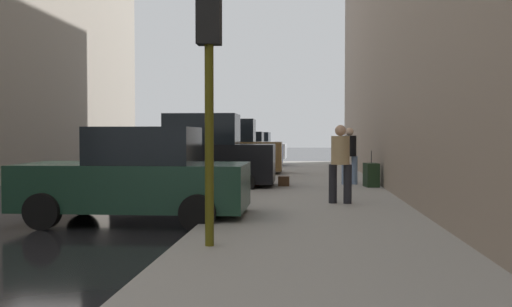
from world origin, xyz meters
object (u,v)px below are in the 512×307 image
(rolling_suitcase, at_px, (371,175))
(duffel_bag, at_px, (284,181))
(parked_dark_green_sedan, at_px, (137,177))
(parked_silver_sedan, at_px, (251,148))
(traffic_light, at_px, (209,52))
(pedestrian_in_jeans, at_px, (350,153))
(parked_bronze_suv, at_px, (224,150))
(pedestrian_in_tan_coat, at_px, (340,160))
(fire_hydrant, at_px, (263,171))
(parked_black_suv, at_px, (197,156))
(parked_blue_sedan, at_px, (240,151))

(rolling_suitcase, xyz_separation_m, duffel_bag, (-2.52, 0.13, -0.20))
(parked_dark_green_sedan, distance_m, parked_silver_sedan, 22.57)
(traffic_light, height_order, pedestrian_in_jeans, traffic_light)
(parked_bronze_suv, height_order, parked_silver_sedan, parked_bronze_suv)
(pedestrian_in_tan_coat, relative_size, duffel_bag, 3.89)
(parked_bronze_suv, relative_size, parked_silver_sedan, 1.09)
(duffel_bag, bearing_deg, pedestrian_in_jeans, 17.29)
(parked_dark_green_sedan, bearing_deg, traffic_light, -56.90)
(parked_bronze_suv, height_order, fire_hydrant, parked_bronze_suv)
(parked_bronze_suv, xyz_separation_m, pedestrian_in_tan_coat, (3.91, -9.51, 0.07))
(parked_black_suv, distance_m, traffic_light, 9.23)
(parked_blue_sedan, distance_m, traffic_light, 20.25)
(pedestrian_in_tan_coat, bearing_deg, parked_dark_green_sedan, -151.93)
(parked_dark_green_sedan, distance_m, pedestrian_in_tan_coat, 4.43)
(parked_bronze_suv, distance_m, pedestrian_in_tan_coat, 10.29)
(parked_blue_sedan, relative_size, duffel_bag, 9.56)
(parked_dark_green_sedan, height_order, parked_black_suv, parked_black_suv)
(parked_silver_sedan, bearing_deg, parked_blue_sedan, -90.00)
(parked_bronze_suv, bearing_deg, parked_dark_green_sedan, -90.00)
(pedestrian_in_jeans, bearing_deg, traffic_light, -105.09)
(parked_bronze_suv, height_order, traffic_light, traffic_light)
(pedestrian_in_tan_coat, bearing_deg, parked_blue_sedan, 104.46)
(parked_blue_sedan, height_order, rolling_suitcase, parked_blue_sedan)
(parked_silver_sedan, relative_size, traffic_light, 1.18)
(rolling_suitcase, distance_m, duffel_bag, 2.53)
(traffic_light, relative_size, pedestrian_in_tan_coat, 2.11)
(fire_hydrant, bearing_deg, traffic_light, -89.73)
(fire_hydrant, xyz_separation_m, duffel_bag, (0.72, -1.39, -0.21))
(parked_bronze_suv, height_order, rolling_suitcase, parked_bronze_suv)
(parked_silver_sedan, relative_size, pedestrian_in_jeans, 2.49)
(parked_dark_green_sedan, relative_size, parked_bronze_suv, 0.91)
(traffic_light, bearing_deg, rolling_suitcase, 70.49)
(parked_blue_sedan, xyz_separation_m, pedestrian_in_jeans, (4.48, -10.34, 0.26))
(parked_dark_green_sedan, xyz_separation_m, parked_silver_sedan, (-0.00, 22.57, 0.00))
(parked_blue_sedan, bearing_deg, traffic_light, -84.73)
(parked_silver_sedan, height_order, duffel_bag, parked_silver_sedan)
(parked_blue_sedan, bearing_deg, pedestrian_in_tan_coat, -75.54)
(duffel_bag, bearing_deg, parked_dark_green_sedan, -111.88)
(fire_hydrant, distance_m, pedestrian_in_tan_coat, 6.00)
(duffel_bag, bearing_deg, fire_hydrant, 117.40)
(parked_bronze_suv, distance_m, pedestrian_in_jeans, 6.50)
(parked_black_suv, bearing_deg, fire_hydrant, 42.39)
(fire_hydrant, height_order, rolling_suitcase, rolling_suitcase)
(traffic_light, distance_m, pedestrian_in_tan_coat, 5.59)
(parked_blue_sedan, distance_m, pedestrian_in_jeans, 11.27)
(parked_blue_sedan, relative_size, traffic_light, 1.17)
(parked_blue_sedan, relative_size, pedestrian_in_tan_coat, 2.46)
(pedestrian_in_jeans, distance_m, rolling_suitcase, 1.11)
(parked_blue_sedan, xyz_separation_m, parked_silver_sedan, (-0.00, 5.33, 0.00))
(parked_dark_green_sedan, distance_m, parked_bronze_suv, 11.60)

